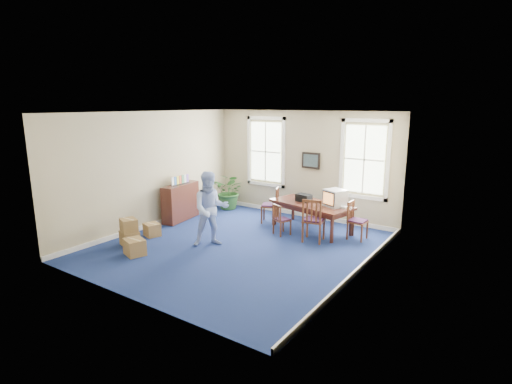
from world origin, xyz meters
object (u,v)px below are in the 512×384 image
Objects in this scene: conference_table at (311,217)px; potted_plant at (230,191)px; crt_tv at (335,198)px; chair_near_left at (282,219)px; man at (211,209)px; cardboard_boxes at (137,232)px; credenza at (181,202)px.

potted_plant reaches higher than conference_table.
chair_near_left is at bearing -120.11° from crt_tv.
man reaches higher than cardboard_boxes.
cardboard_boxes is (0.67, -2.19, -0.19)m from credenza.
man is at bearing -36.82° from credenza.
crt_tv is 4.52m from credenza.
crt_tv reaches higher than chair_near_left.
crt_tv reaches higher than cardboard_boxes.
crt_tv is at bearing 17.76° from conference_table.
cardboard_boxes is at bearing -117.14° from conference_table.
chair_near_left reaches higher than conference_table.
potted_plant is at bearing 71.97° from man.
chair_near_left is 0.46× the size of man.
cardboard_boxes is (-1.48, -1.04, -0.56)m from man.
conference_table is at bearing -97.74° from chair_near_left.
cardboard_boxes is (-2.96, -3.47, -0.03)m from conference_table.
crt_tv is at bearing -120.74° from chair_near_left.
chair_near_left is 2.01m from man.
potted_plant is at bearing 68.35° from credenza.
man reaches higher than chair_near_left.
man is (-1.48, -2.42, 0.53)m from conference_table.
credenza is at bearing -102.96° from potted_plant.
crt_tv is 0.29× the size of man.
chair_near_left is 0.61× the size of credenza.
potted_plant is 4.03m from cardboard_boxes.
man is at bearing 35.27° from cardboard_boxes.
potted_plant is (-3.88, 0.50, -0.39)m from crt_tv.
chair_near_left is 3.22m from credenza.
chair_near_left is at bearing 47.21° from cardboard_boxes.
credenza is at bearing 32.35° from chair_near_left.
credenza is at bearing 103.66° from man.
conference_table is 4.56m from cardboard_boxes.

